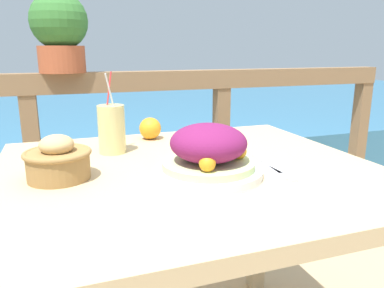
{
  "coord_description": "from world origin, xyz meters",
  "views": [
    {
      "loc": [
        -0.32,
        -0.93,
        1.05
      ],
      "look_at": [
        0.01,
        0.02,
        0.8
      ],
      "focal_mm": 35.0,
      "sensor_mm": 36.0,
      "label": 1
    }
  ],
  "objects_px": {
    "drink_glass": "(112,129)",
    "potted_plant": "(60,30)",
    "bread_basket": "(58,160)",
    "salad_plate": "(208,154)"
  },
  "relations": [
    {
      "from": "drink_glass",
      "to": "potted_plant",
      "type": "distance_m",
      "value": 0.69
    },
    {
      "from": "drink_glass",
      "to": "bread_basket",
      "type": "distance_m",
      "value": 0.26
    },
    {
      "from": "drink_glass",
      "to": "salad_plate",
      "type": "bearing_deg",
      "value": -56.53
    },
    {
      "from": "salad_plate",
      "to": "bread_basket",
      "type": "distance_m",
      "value": 0.37
    },
    {
      "from": "salad_plate",
      "to": "potted_plant",
      "type": "bearing_deg",
      "value": 109.68
    },
    {
      "from": "salad_plate",
      "to": "drink_glass",
      "type": "distance_m",
      "value": 0.36
    },
    {
      "from": "bread_basket",
      "to": "potted_plant",
      "type": "xyz_separation_m",
      "value": [
        0.04,
        0.8,
        0.35
      ]
    },
    {
      "from": "drink_glass",
      "to": "bread_basket",
      "type": "height_order",
      "value": "drink_glass"
    },
    {
      "from": "drink_glass",
      "to": "potted_plant",
      "type": "bearing_deg",
      "value": 101.51
    },
    {
      "from": "salad_plate",
      "to": "drink_glass",
      "type": "xyz_separation_m",
      "value": [
        -0.2,
        0.3,
        0.02
      ]
    }
  ]
}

